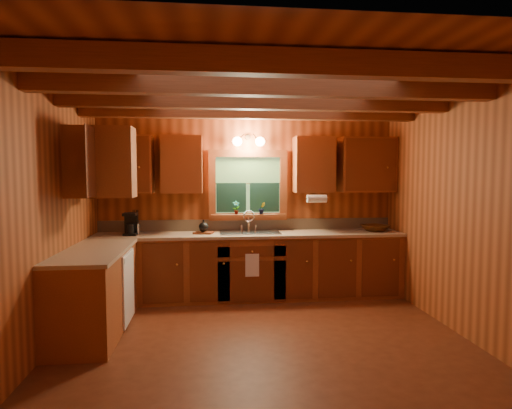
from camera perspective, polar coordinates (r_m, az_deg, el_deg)
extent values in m
plane|color=#5A2915|center=(4.58, 1.13, -17.83)|extent=(4.20, 4.20, 0.00)
plane|color=brown|center=(4.34, 1.18, 15.90)|extent=(4.20, 4.20, 0.00)
plane|color=brown|center=(6.15, -1.10, 0.27)|extent=(4.20, 0.00, 4.20)
plane|color=brown|center=(2.42, 6.93, -5.80)|extent=(4.20, 0.00, 4.20)
plane|color=brown|center=(4.51, -26.34, -1.57)|extent=(0.00, 3.80, 3.80)
plane|color=brown|center=(4.99, 25.81, -1.04)|extent=(0.00, 3.80, 3.80)
cube|color=brown|center=(3.16, 4.11, 18.31)|extent=(4.20, 0.14, 0.18)
cube|color=brown|center=(3.93, 1.95, 15.50)|extent=(4.20, 0.14, 0.18)
cube|color=brown|center=(4.71, 0.54, 13.60)|extent=(4.20, 0.14, 0.18)
cube|color=brown|center=(5.50, -0.46, 12.24)|extent=(4.20, 0.14, 0.18)
cube|color=brown|center=(5.97, -0.82, -8.29)|extent=(4.20, 0.62, 0.86)
cube|color=brown|center=(5.03, -20.71, -10.95)|extent=(0.62, 1.60, 0.86)
cube|color=tan|center=(5.89, -0.83, -4.01)|extent=(4.20, 0.66, 0.04)
cube|color=tan|center=(4.93, -20.73, -5.89)|extent=(0.64, 1.60, 0.04)
cube|color=tan|center=(6.17, -1.08, -2.70)|extent=(4.20, 0.02, 0.16)
cube|color=white|center=(5.15, -16.63, -10.50)|extent=(0.02, 0.60, 0.80)
cube|color=brown|center=(6.06, -17.25, 5.14)|extent=(0.78, 0.34, 0.78)
cube|color=brown|center=(5.96, -9.84, 5.28)|extent=(0.55, 0.34, 0.78)
cube|color=brown|center=(6.12, 7.68, 5.27)|extent=(0.55, 0.34, 0.78)
cube|color=brown|center=(6.36, 14.55, 5.13)|extent=(0.78, 0.34, 0.78)
cube|color=brown|center=(5.09, -22.08, 5.24)|extent=(0.34, 1.10, 0.78)
cube|color=brown|center=(6.11, -1.08, 6.81)|extent=(1.12, 0.08, 0.10)
cube|color=brown|center=(6.13, -1.06, -1.62)|extent=(1.12, 0.08, 0.10)
cube|color=brown|center=(6.08, -5.87, 2.56)|extent=(0.10, 0.08, 0.80)
cube|color=brown|center=(6.17, 3.66, 2.60)|extent=(0.10, 0.08, 0.80)
cube|color=#45722F|center=(6.14, -1.10, 2.60)|extent=(0.92, 0.01, 0.80)
cube|color=black|center=(6.10, -3.31, 0.93)|extent=(0.42, 0.02, 0.42)
cube|color=black|center=(6.15, 1.15, 0.96)|extent=(0.42, 0.02, 0.42)
cylinder|color=black|center=(6.11, -1.08, 2.78)|extent=(0.92, 0.01, 0.01)
cube|color=brown|center=(6.09, -1.03, -1.47)|extent=(1.06, 0.14, 0.04)
cylinder|color=black|center=(6.12, -1.08, 8.96)|extent=(0.08, 0.03, 0.08)
cylinder|color=black|center=(6.05, -1.98, 9.02)|extent=(0.09, 0.17, 0.08)
cylinder|color=black|center=(6.07, -0.08, 9.00)|extent=(0.09, 0.17, 0.08)
sphere|color=#FFE0A5|center=(5.99, -2.52, 8.40)|extent=(0.13, 0.13, 0.13)
sphere|color=#FFE0A5|center=(6.01, 0.56, 8.38)|extent=(0.13, 0.13, 0.13)
cylinder|color=white|center=(5.94, 8.09, 0.77)|extent=(0.27, 0.11, 0.11)
cube|color=white|center=(5.64, -0.51, -8.10)|extent=(0.18, 0.01, 0.30)
cube|color=silver|center=(5.90, -0.84, -3.76)|extent=(0.82, 0.48, 0.02)
cube|color=#262628|center=(5.89, -2.68, -4.41)|extent=(0.34, 0.40, 0.14)
cube|color=#262628|center=(5.93, 1.00, -4.35)|extent=(0.34, 0.40, 0.14)
cylinder|color=silver|center=(6.06, -1.00, -2.54)|extent=(0.04, 0.04, 0.22)
torus|color=silver|center=(5.99, -0.95, -1.56)|extent=(0.16, 0.02, 0.16)
cube|color=black|center=(5.92, -16.36, -3.80)|extent=(0.17, 0.21, 0.03)
cube|color=black|center=(5.97, -16.27, -2.34)|extent=(0.17, 0.07, 0.28)
cube|color=black|center=(5.88, -16.44, -1.25)|extent=(0.17, 0.19, 0.04)
cylinder|color=black|center=(5.89, -16.42, -3.07)|extent=(0.10, 0.10, 0.12)
cylinder|color=silver|center=(5.99, -15.80, -3.13)|extent=(0.12, 0.12, 0.15)
cylinder|color=black|center=(5.97, -16.00, -1.71)|extent=(0.03, 0.04, 0.21)
cylinder|color=black|center=(5.97, -15.83, -1.70)|extent=(0.01, 0.01, 0.21)
cylinder|color=black|center=(5.98, -15.67, -1.69)|extent=(0.03, 0.04, 0.21)
cylinder|color=black|center=(5.99, -15.55, -1.68)|extent=(0.04, 0.06, 0.21)
cube|color=#5F2A14|center=(5.87, -7.00, -3.76)|extent=(0.29, 0.24, 0.02)
sphere|color=black|center=(5.86, -7.01, -3.00)|extent=(0.13, 0.13, 0.13)
cylinder|color=black|center=(5.85, -7.02, -2.19)|extent=(0.02, 0.02, 0.04)
imported|color=#48230C|center=(6.29, 15.61, -3.04)|extent=(0.47, 0.47, 0.09)
imported|color=#5F2A14|center=(6.04, -2.66, -0.41)|extent=(0.11, 0.09, 0.19)
imported|color=#5F2A14|center=(6.07, 0.79, -0.49)|extent=(0.11, 0.10, 0.17)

